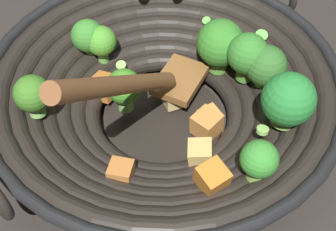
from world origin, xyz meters
The scene contains 2 objects.
ground_plane centered at (0.00, 0.00, 0.00)m, with size 4.00×4.00×0.00m, color #332D28.
wok centered at (0.00, 0.00, 0.06)m, with size 0.44×0.41×0.22m.
Camera 1 is at (-0.33, -0.20, 0.46)m, focal length 51.29 mm.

